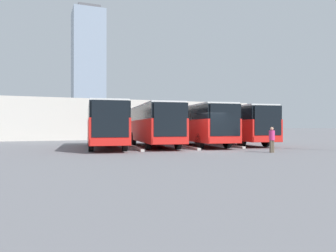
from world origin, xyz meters
TOP-DOWN VIEW (x-y plane):
  - ground_plane at (0.00, 0.00)m, footprint 600.00×600.00m
  - bus_0 at (-5.71, -5.47)m, footprint 3.72×10.87m
  - curb_divider_0 at (-3.81, -3.90)m, footprint 1.02×6.24m
  - bus_1 at (-1.90, -5.00)m, footprint 3.72×10.87m
  - curb_divider_1 at (0.00, -3.43)m, footprint 1.02×6.24m
  - bus_2 at (1.91, -5.23)m, footprint 3.72×10.87m
  - curb_divider_2 at (3.81, -3.66)m, footprint 1.02×6.24m
  - bus_3 at (5.71, -5.01)m, footprint 3.72×10.87m
  - pedestrian at (-2.86, 2.90)m, footprint 0.43×0.43m
  - station_building at (0.00, -25.27)m, footprint 34.32×13.13m
  - office_tower at (-15.82, -174.15)m, footprint 17.83×17.83m

SIDE VIEW (x-z plane):
  - ground_plane at x=0.00m, z-range 0.00..0.00m
  - curb_divider_0 at x=-3.81m, z-range 0.00..0.15m
  - curb_divider_1 at x=0.00m, z-range 0.00..0.15m
  - curb_divider_2 at x=3.81m, z-range 0.00..0.15m
  - pedestrian at x=-2.86m, z-range 0.06..1.60m
  - bus_0 at x=-5.71m, z-range 0.19..3.40m
  - bus_1 at x=-1.90m, z-range 0.19..3.40m
  - bus_2 at x=1.91m, z-range 0.19..3.40m
  - bus_3 at x=5.71m, z-range 0.19..3.40m
  - station_building at x=0.00m, z-range 0.03..4.95m
  - office_tower at x=-15.82m, z-range -0.60..70.47m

